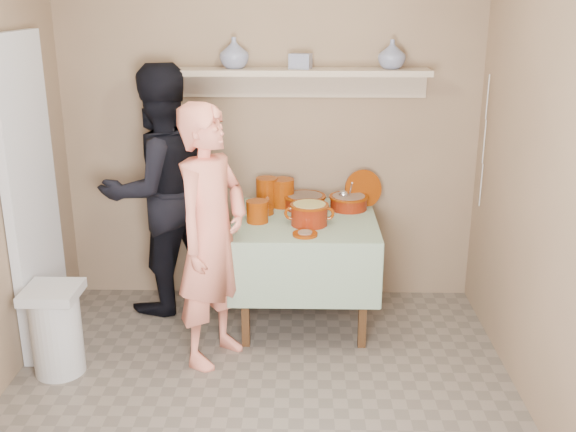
{
  "coord_description": "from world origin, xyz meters",
  "views": [
    {
      "loc": [
        0.23,
        -3.05,
        2.2
      ],
      "look_at": [
        0.15,
        0.75,
        0.95
      ],
      "focal_mm": 42.0,
      "sensor_mm": 36.0,
      "label": 1
    }
  ],
  "objects_px": {
    "person_helper": "(160,191)",
    "trash_bin": "(56,330)",
    "person_cook": "(212,237)",
    "serving_table": "(304,235)",
    "cazuela_rice": "(309,212)"
  },
  "relations": [
    {
      "from": "person_helper",
      "to": "trash_bin",
      "type": "xyz_separation_m",
      "value": [
        -0.47,
        -0.94,
        -0.6
      ]
    },
    {
      "from": "person_cook",
      "to": "serving_table",
      "type": "bearing_deg",
      "value": -18.87
    },
    {
      "from": "cazuela_rice",
      "to": "person_helper",
      "type": "bearing_deg",
      "value": 161.59
    },
    {
      "from": "serving_table",
      "to": "trash_bin",
      "type": "xyz_separation_m",
      "value": [
        -1.49,
        -0.73,
        -0.36
      ]
    },
    {
      "from": "cazuela_rice",
      "to": "trash_bin",
      "type": "bearing_deg",
      "value": -158.77
    },
    {
      "from": "person_cook",
      "to": "trash_bin",
      "type": "bearing_deg",
      "value": 130.88
    },
    {
      "from": "person_helper",
      "to": "serving_table",
      "type": "xyz_separation_m",
      "value": [
        1.02,
        -0.21,
        -0.24
      ]
    },
    {
      "from": "person_cook",
      "to": "person_helper",
      "type": "height_order",
      "value": "person_helper"
    },
    {
      "from": "person_cook",
      "to": "cazuela_rice",
      "type": "xyz_separation_m",
      "value": [
        0.59,
        0.38,
        0.03
      ]
    },
    {
      "from": "person_cook",
      "to": "serving_table",
      "type": "height_order",
      "value": "person_cook"
    },
    {
      "from": "person_cook",
      "to": "serving_table",
      "type": "xyz_separation_m",
      "value": [
        0.56,
        0.52,
        -0.17
      ]
    },
    {
      "from": "person_cook",
      "to": "serving_table",
      "type": "relative_size",
      "value": 1.67
    },
    {
      "from": "serving_table",
      "to": "person_helper",
      "type": "bearing_deg",
      "value": 168.15
    },
    {
      "from": "person_helper",
      "to": "serving_table",
      "type": "distance_m",
      "value": 1.07
    },
    {
      "from": "serving_table",
      "to": "trash_bin",
      "type": "bearing_deg",
      "value": -154.0
    }
  ]
}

